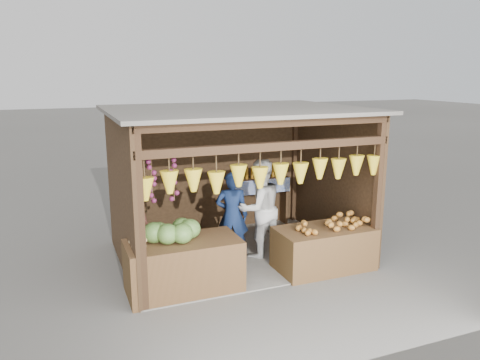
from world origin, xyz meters
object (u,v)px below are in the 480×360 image
at_px(counter_left, 184,266).
at_px(counter_right, 324,248).
at_px(vendor_seated, 133,220).
at_px(man_standing, 232,215).
at_px(woman_standing, 260,208).

bearing_deg(counter_left, counter_right, -1.64).
xyz_separation_m(counter_right, vendor_seated, (-2.96, 1.22, 0.49)).
bearing_deg(man_standing, vendor_seated, 12.80).
xyz_separation_m(woman_standing, vendor_seated, (-2.19, 0.28, -0.03)).
distance_m(counter_left, woman_standing, 1.92).
bearing_deg(man_standing, counter_right, 160.86).
relative_size(counter_left, woman_standing, 0.96).
bearing_deg(woman_standing, vendor_seated, -14.48).
distance_m(counter_right, man_standing, 1.68).
height_order(man_standing, vendor_seated, man_standing).
xyz_separation_m(counter_left, man_standing, (1.14, 0.95, 0.39)).
height_order(counter_left, man_standing, man_standing).
height_order(man_standing, woman_standing, woman_standing).
height_order(counter_right, man_standing, man_standing).
bearing_deg(counter_right, woman_standing, 129.36).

